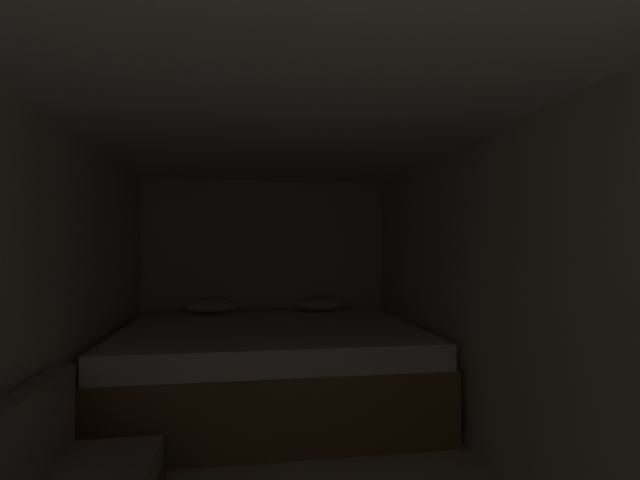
{
  "coord_description": "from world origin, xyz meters",
  "views": [
    {
      "loc": [
        -0.23,
        -0.44,
        1.41
      ],
      "look_at": [
        0.24,
        2.52,
        1.45
      ],
      "focal_mm": 26.64,
      "sensor_mm": 36.0,
      "label": 1
    }
  ],
  "objects": [
    {
      "name": "wall_back",
      "position": [
        0.0,
        4.85,
        1.07
      ],
      "size": [
        2.74,
        0.05,
        2.15
      ],
      "primitive_type": "cube",
      "color": "beige",
      "rests_on": "ground"
    },
    {
      "name": "wall_left",
      "position": [
        -1.35,
        2.07,
        1.07
      ],
      "size": [
        0.05,
        5.5,
        2.15
      ],
      "primitive_type": "cube",
      "color": "beige",
      "rests_on": "ground"
    },
    {
      "name": "wall_right",
      "position": [
        1.35,
        2.07,
        1.07
      ],
      "size": [
        0.05,
        5.5,
        2.15
      ],
      "primitive_type": "cube",
      "color": "beige",
      "rests_on": "ground"
    },
    {
      "name": "ceiling_slab",
      "position": [
        0.0,
        2.07,
        2.17
      ],
      "size": [
        2.74,
        5.5,
        0.05
      ],
      "primitive_type": "cube",
      "color": "white",
      "rests_on": "wall_left"
    },
    {
      "name": "bed",
      "position": [
        0.0,
        3.73,
        0.37
      ],
      "size": [
        2.52,
        2.09,
        0.87
      ],
      "color": "olive",
      "rests_on": "ground"
    }
  ]
}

